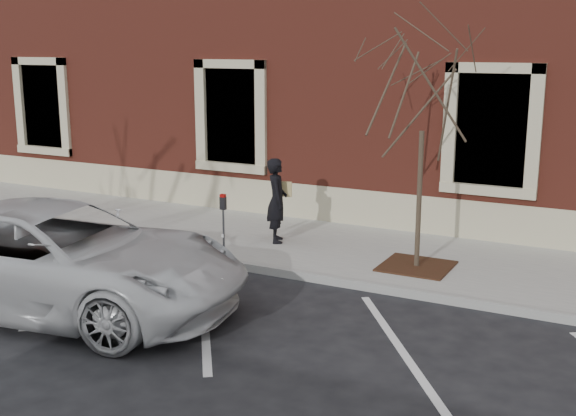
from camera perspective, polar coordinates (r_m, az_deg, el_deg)
The scene contains 10 objects.
ground at distance 13.06m, azimuth -1.22°, elevation -5.23°, with size 120.00×120.00×0.00m, color #28282B.
sidewalk_near at distance 14.53m, azimuth 2.09°, elevation -3.04°, with size 40.00×3.50×0.15m, color #B8B6AD.
curb_near at distance 13.00m, azimuth -1.32°, elevation -4.98°, with size 40.00×0.12×0.15m, color #9E9E99.
parking_stripes at distance 11.29m, azimuth -6.63°, elevation -8.27°, with size 28.00×4.40×0.01m, color silver, non-canonical shape.
building_civic at distance 19.56m, azimuth 9.92°, elevation 12.50°, with size 40.00×8.62×8.00m.
man at distance 14.40m, azimuth -0.89°, elevation 0.61°, with size 0.62×0.41×1.70m, color black.
parking_meter at distance 13.44m, azimuth -5.14°, elevation -0.43°, with size 0.11×0.08×1.19m.
tree_grate at distance 13.16m, azimuth 10.11°, elevation -4.54°, with size 1.21×1.21×0.03m, color #401D14.
sapling at distance 12.60m, azimuth 10.66°, elevation 9.00°, with size 2.66×2.66×4.44m.
white_truck at distance 11.68m, azimuth -17.81°, elevation -3.81°, with size 2.75×5.96×1.66m, color silver.
Camera 1 is at (5.96, -10.89, 4.06)m, focal length 45.00 mm.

